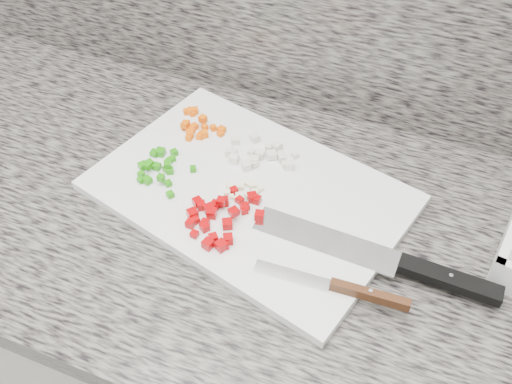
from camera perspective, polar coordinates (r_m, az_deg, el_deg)
cabinet at (r=1.29m, az=-1.86°, el=-15.73°), size 3.92×0.62×0.86m
countertop at (r=0.92m, az=-2.51°, el=-2.49°), size 3.96×0.64×0.04m
cutting_board at (r=0.92m, az=-0.69°, el=-0.03°), size 0.55×0.43×0.02m
carrot_pile at (r=1.02m, az=-6.00°, el=6.63°), size 0.10×0.08×0.02m
onion_pile at (r=0.96m, az=0.36°, el=3.77°), size 0.13×0.09×0.01m
green_pepper_pile at (r=0.95m, az=-9.63°, el=2.48°), size 0.10×0.10×0.02m
red_pepper_pile at (r=0.86m, az=-3.61°, el=-2.46°), size 0.12×0.13×0.02m
garlic_pile at (r=0.90m, az=-1.26°, el=0.21°), size 0.06×0.05×0.01m
chef_knife at (r=0.83m, az=14.67°, el=-7.12°), size 0.36×0.06×0.02m
paring_knife at (r=0.79m, az=9.32°, el=-9.62°), size 0.22×0.03×0.02m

